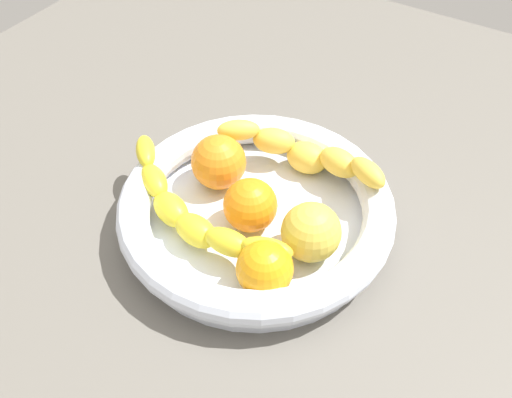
{
  "coord_description": "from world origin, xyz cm",
  "views": [
    {
      "loc": [
        -24.5,
        39.38,
        54.75
      ],
      "look_at": [
        0.0,
        0.0,
        7.6
      ],
      "focal_mm": 41.54,
      "sensor_mm": 36.0,
      "label": 1
    }
  ],
  "objects": [
    {
      "name": "kitchen_counter",
      "position": [
        0.0,
        0.0,
        1.5
      ],
      "size": [
        120.0,
        120.0,
        3.0
      ],
      "primitive_type": "cube",
      "color": "#635F57",
      "rests_on": "ground"
    },
    {
      "name": "orange_front",
      "position": [
        0.05,
        1.19,
        7.65
      ],
      "size": [
        6.1,
        6.1,
        6.1
      ],
      "primitive_type": "sphere",
      "color": "orange",
      "rests_on": "fruit_bowl"
    },
    {
      "name": "banana_draped_left",
      "position": [
        5.29,
        5.39,
        7.49
      ],
      "size": [
        25.68,
        10.58,
        4.56
      ],
      "color": "yellow",
      "rests_on": "fruit_bowl"
    },
    {
      "name": "fruit_bowl",
      "position": [
        0.0,
        0.0,
        5.76
      ],
      "size": [
        31.44,
        31.44,
        5.33
      ],
      "color": "white",
      "rests_on": "kitchen_counter"
    },
    {
      "name": "orange_mid_left",
      "position": [
        6.84,
        -2.63,
        7.9
      ],
      "size": [
        6.6,
        6.6,
        6.6
      ],
      "primitive_type": "sphere",
      "color": "orange",
      "rests_on": "fruit_bowl"
    },
    {
      "name": "orange_mid_right",
      "position": [
        -5.9,
        7.83,
        7.54
      ],
      "size": [
        5.89,
        5.89,
        5.89
      ],
      "primitive_type": "sphere",
      "color": "orange",
      "rests_on": "fruit_bowl"
    },
    {
      "name": "apple_yellow",
      "position": [
        -7.65,
        1.29,
        7.84
      ],
      "size": [
        6.49,
        6.49,
        6.49
      ],
      "primitive_type": "sphere",
      "color": "gold",
      "rests_on": "fruit_bowl"
    },
    {
      "name": "banana_draped_right",
      "position": [
        -1.09,
        -9.39,
        7.95
      ],
      "size": [
        22.27,
        7.67,
        6.16
      ],
      "color": "yellow",
      "rests_on": "fruit_bowl"
    }
  ]
}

